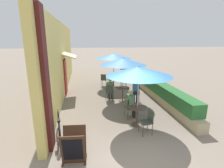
# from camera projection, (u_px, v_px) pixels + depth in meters

# --- Properties ---
(ground_plane) EXTENTS (120.00, 120.00, 0.00)m
(ground_plane) POSITION_uv_depth(u_px,v_px,m) (130.00, 151.00, 5.31)
(ground_plane) COLOR gray
(cafe_facade_wall) EXTENTS (0.98, 13.99, 4.20)m
(cafe_facade_wall) POSITION_uv_depth(u_px,v_px,m) (63.00, 59.00, 10.91)
(cafe_facade_wall) COLOR #E0CC6B
(cafe_facade_wall) RESTS_ON ground_plane
(planter_hedge) EXTENTS (0.60, 12.99, 1.01)m
(planter_hedge) POSITION_uv_depth(u_px,v_px,m) (142.00, 79.00, 12.19)
(planter_hedge) COLOR tan
(planter_hedge) RESTS_ON ground_plane
(patio_table_near) EXTENTS (0.73, 0.73, 0.75)m
(patio_table_near) POSITION_uv_depth(u_px,v_px,m) (137.00, 112.00, 6.78)
(patio_table_near) COLOR brown
(patio_table_near) RESTS_ON ground_plane
(patio_umbrella_near) EXTENTS (2.43, 2.43, 2.37)m
(patio_umbrella_near) POSITION_uv_depth(u_px,v_px,m) (139.00, 71.00, 6.37)
(patio_umbrella_near) COLOR #B7B7BC
(patio_umbrella_near) RESTS_ON ground_plane
(cafe_chair_near_left) EXTENTS (0.45, 0.45, 0.87)m
(cafe_chair_near_left) POSITION_uv_depth(u_px,v_px,m) (148.00, 120.00, 6.15)
(cafe_chair_near_left) COLOR #384238
(cafe_chair_near_left) RESTS_ON ground_plane
(cafe_chair_near_right) EXTENTS (0.45, 0.45, 0.87)m
(cafe_chair_near_right) POSITION_uv_depth(u_px,v_px,m) (129.00, 106.00, 7.41)
(cafe_chair_near_right) COLOR #384238
(cafe_chair_near_right) RESTS_ON ground_plane
(seated_patron_near_right) EXTENTS (0.44, 0.37, 1.25)m
(seated_patron_near_right) POSITION_uv_depth(u_px,v_px,m) (131.00, 102.00, 7.40)
(seated_patron_near_right) COLOR #23232D
(seated_patron_near_right) RESTS_ON ground_plane
(coffee_cup_near) EXTENTS (0.07, 0.07, 0.09)m
(coffee_cup_near) POSITION_uv_depth(u_px,v_px,m) (136.00, 105.00, 6.81)
(coffee_cup_near) COLOR #B73D3D
(coffee_cup_near) RESTS_ON patio_table_near
(patio_table_mid) EXTENTS (0.73, 0.73, 0.75)m
(patio_table_mid) POSITION_uv_depth(u_px,v_px,m) (123.00, 91.00, 9.43)
(patio_table_mid) COLOR brown
(patio_table_mid) RESTS_ON ground_plane
(patio_umbrella_mid) EXTENTS (2.43, 2.43, 2.37)m
(patio_umbrella_mid) POSITION_uv_depth(u_px,v_px,m) (123.00, 62.00, 9.02)
(patio_umbrella_mid) COLOR #B7B7BC
(patio_umbrella_mid) RESTS_ON ground_plane
(cafe_chair_mid_left) EXTENTS (0.51, 0.51, 0.87)m
(cafe_chair_mid_left) POSITION_uv_depth(u_px,v_px,m) (136.00, 92.00, 9.39)
(cafe_chair_mid_left) COLOR #384238
(cafe_chair_mid_left) RESTS_ON ground_plane
(seated_patron_mid_left) EXTENTS (0.44, 0.49, 1.25)m
(seated_patron_mid_left) POSITION_uv_depth(u_px,v_px,m) (136.00, 90.00, 9.24)
(seated_patron_mid_left) COLOR #23232D
(seated_patron_mid_left) RESTS_ON ground_plane
(cafe_chair_mid_right) EXTENTS (0.51, 0.51, 0.87)m
(cafe_chair_mid_right) POSITION_uv_depth(u_px,v_px,m) (110.00, 91.00, 9.49)
(cafe_chair_mid_right) COLOR #384238
(cafe_chair_mid_right) RESTS_ON ground_plane
(seated_patron_mid_right) EXTENTS (0.44, 0.49, 1.25)m
(seated_patron_mid_right) POSITION_uv_depth(u_px,v_px,m) (110.00, 88.00, 9.55)
(seated_patron_mid_right) COLOR #23232D
(seated_patron_mid_right) RESTS_ON ground_plane
(coffee_cup_mid) EXTENTS (0.07, 0.07, 0.09)m
(coffee_cup_mid) POSITION_uv_depth(u_px,v_px,m) (126.00, 87.00, 9.34)
(coffee_cup_mid) COLOR white
(coffee_cup_mid) RESTS_ON patio_table_mid
(patio_table_far) EXTENTS (0.73, 0.73, 0.75)m
(patio_table_far) POSITION_uv_depth(u_px,v_px,m) (114.00, 79.00, 12.30)
(patio_table_far) COLOR brown
(patio_table_far) RESTS_ON ground_plane
(patio_umbrella_far) EXTENTS (2.43, 2.43, 2.37)m
(patio_umbrella_far) POSITION_uv_depth(u_px,v_px,m) (114.00, 56.00, 11.89)
(patio_umbrella_far) COLOR #B7B7BC
(patio_umbrella_far) RESTS_ON ground_plane
(cafe_chair_far_left) EXTENTS (0.53, 0.53, 0.87)m
(cafe_chair_far_left) POSITION_uv_depth(u_px,v_px,m) (124.00, 80.00, 12.21)
(cafe_chair_far_left) COLOR #384238
(cafe_chair_far_left) RESTS_ON ground_plane
(cafe_chair_far_right) EXTENTS (0.53, 0.53, 0.87)m
(cafe_chair_far_right) POSITION_uv_depth(u_px,v_px,m) (104.00, 79.00, 12.40)
(cafe_chair_far_right) COLOR #384238
(cafe_chair_far_right) RESTS_ON ground_plane
(coffee_cup_far) EXTENTS (0.07, 0.07, 0.09)m
(coffee_cup_far) POSITION_uv_depth(u_px,v_px,m) (114.00, 75.00, 12.34)
(coffee_cup_far) COLOR #232328
(coffee_cup_far) RESTS_ON patio_table_far
(bicycle_leaning) EXTENTS (0.34, 1.81, 0.81)m
(bicycle_leaning) POSITION_uv_depth(u_px,v_px,m) (59.00, 127.00, 5.95)
(bicycle_leaning) COLOR black
(bicycle_leaning) RESTS_ON ground_plane
(menu_board) EXTENTS (0.70, 0.68, 0.94)m
(menu_board) POSITION_uv_depth(u_px,v_px,m) (74.00, 146.00, 4.78)
(menu_board) COLOR #422819
(menu_board) RESTS_ON ground_plane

